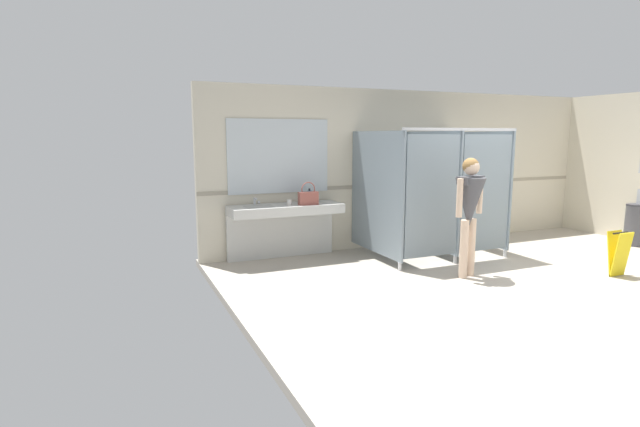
# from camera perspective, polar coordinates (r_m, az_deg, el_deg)

# --- Properties ---
(ground_plane) EXTENTS (7.79, 5.72, 0.10)m
(ground_plane) POSITION_cam_1_polar(r_m,az_deg,el_deg) (7.09, 23.37, -7.54)
(ground_plane) COLOR #B2A899
(wall_back) EXTENTS (7.79, 0.12, 2.66)m
(wall_back) POSITION_cam_1_polar(r_m,az_deg,el_deg) (8.83, 11.48, 5.26)
(wall_back) COLOR beige
(wall_back) RESTS_ON ground_plane
(wall_back_tile_band) EXTENTS (7.79, 0.01, 0.06)m
(wall_back_tile_band) POSITION_cam_1_polar(r_m,az_deg,el_deg) (8.80, 11.66, 3.42)
(wall_back_tile_band) COLOR #9E937F
(wall_back_tile_band) RESTS_ON wall_back
(vanity_counter) EXTENTS (1.72, 0.56, 0.98)m
(vanity_counter) POSITION_cam_1_polar(r_m,az_deg,el_deg) (7.47, -4.24, -0.62)
(vanity_counter) COLOR silver
(vanity_counter) RESTS_ON ground_plane
(mirror_panel) EXTENTS (1.62, 0.02, 1.13)m
(mirror_panel) POSITION_cam_1_polar(r_m,az_deg,el_deg) (7.56, -4.83, 6.70)
(mirror_panel) COLOR silver
(mirror_panel) RESTS_ON wall_back
(bathroom_stalls) EXTENTS (2.00, 1.53, 2.00)m
(bathroom_stalls) POSITION_cam_1_polar(r_m,az_deg,el_deg) (7.79, 13.55, 2.62)
(bathroom_stalls) COLOR gray
(bathroom_stalls) RESTS_ON ground_plane
(trash_bin) EXTENTS (0.33, 0.33, 0.73)m
(trash_bin) POSITION_cam_1_polar(r_m,az_deg,el_deg) (10.06, 32.99, -1.11)
(trash_bin) COLOR #47474C
(trash_bin) RESTS_ON ground_plane
(person_standing) EXTENTS (0.54, 0.50, 1.61)m
(person_standing) POSITION_cam_1_polar(r_m,az_deg,el_deg) (6.75, 17.14, 1.21)
(person_standing) COLOR beige
(person_standing) RESTS_ON ground_plane
(handbag) EXTENTS (0.30, 0.11, 0.35)m
(handbag) POSITION_cam_1_polar(r_m,az_deg,el_deg) (7.31, -1.39, 1.91)
(handbag) COLOR #934C42
(handbag) RESTS_ON vanity_counter
(soap_dispenser) EXTENTS (0.07, 0.07, 0.21)m
(soap_dispenser) POSITION_cam_1_polar(r_m,az_deg,el_deg) (7.65, -1.24, 2.07)
(soap_dispenser) COLOR teal
(soap_dispenser) RESTS_ON vanity_counter
(paper_cup) EXTENTS (0.07, 0.07, 0.08)m
(paper_cup) POSITION_cam_1_polar(r_m,az_deg,el_deg) (7.31, -3.61, 1.32)
(paper_cup) COLOR white
(paper_cup) RESTS_ON vanity_counter
(wet_floor_sign) EXTENTS (0.28, 0.19, 0.61)m
(wet_floor_sign) POSITION_cam_1_polar(r_m,az_deg,el_deg) (7.75, 31.61, -3.99)
(wet_floor_sign) COLOR yellow
(wet_floor_sign) RESTS_ON ground_plane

